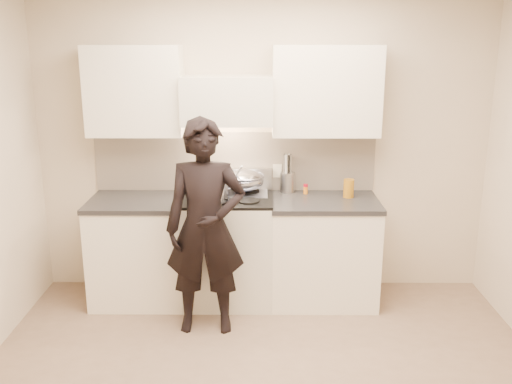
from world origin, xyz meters
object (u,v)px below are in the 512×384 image
wok (244,180)px  stove (229,248)px  utensil_crock (287,181)px  counter_right (323,250)px  person (206,228)px

wok → stove: bearing=-137.3°
wok → utensil_crock: utensil_crock is taller
stove → counter_right: stove is taller
counter_right → utensil_crock: utensil_crock is taller
wok → utensil_crock: 0.40m
counter_right → wok: wok is taller
counter_right → person: (-0.97, -0.53, 0.39)m
person → utensil_crock: bearing=47.6°
stove → counter_right: (0.83, 0.00, -0.01)m
stove → person: 0.66m
stove → counter_right: bearing=0.0°
counter_right → wok: (-0.69, 0.12, 0.60)m
stove → wok: 0.61m
stove → utensil_crock: 0.79m
person → stove: bearing=73.2°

